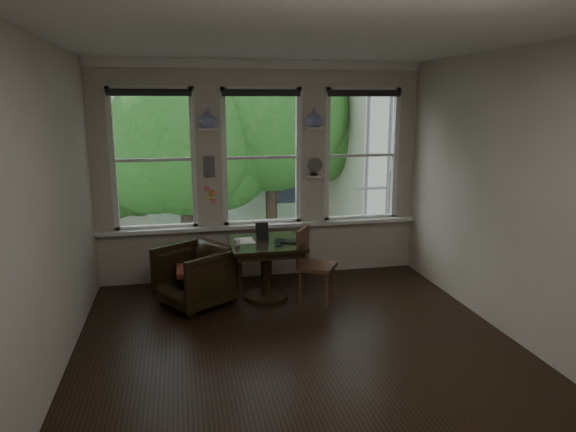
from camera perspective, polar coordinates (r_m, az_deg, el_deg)
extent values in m
plane|color=black|center=(5.49, 1.04, -13.96)|extent=(4.50, 4.50, 0.00)
plane|color=silver|center=(4.94, 1.19, 18.94)|extent=(4.50, 4.50, 0.00)
plane|color=beige|center=(7.18, -2.95, 4.93)|extent=(4.50, 0.00, 4.50)
plane|color=beige|center=(2.93, 11.17, -6.64)|extent=(4.50, 0.00, 4.50)
plane|color=beige|center=(5.01, -24.84, 0.44)|extent=(0.00, 4.50, 4.50)
plane|color=beige|center=(5.92, 22.85, 2.33)|extent=(0.00, 4.50, 4.50)
cube|color=white|center=(6.95, -8.87, 9.51)|extent=(0.26, 0.16, 0.03)
cube|color=white|center=(7.18, 2.92, 9.74)|extent=(0.26, 0.16, 0.03)
cube|color=#59544F|center=(7.03, -8.75, 5.45)|extent=(0.14, 0.06, 0.28)
imported|color=white|center=(6.95, -8.91, 10.66)|extent=(0.24, 0.24, 0.25)
imported|color=white|center=(7.18, 2.94, 10.85)|extent=(0.24, 0.24, 0.25)
imported|color=black|center=(6.41, -10.23, -6.59)|extent=(1.12, 1.11, 0.74)
cube|color=maroon|center=(6.38, -10.25, -5.93)|extent=(0.45, 0.45, 0.06)
imported|color=black|center=(6.33, -0.08, -2.91)|extent=(0.39, 0.31, 0.03)
imported|color=white|center=(6.25, -5.68, -2.92)|extent=(0.11, 0.11, 0.08)
imported|color=white|center=(6.21, -1.04, -2.93)|extent=(0.11, 0.11, 0.09)
cube|color=black|center=(6.47, -2.89, -1.70)|extent=(0.16, 0.08, 0.22)
cube|color=silver|center=(6.46, -4.80, -2.74)|extent=(0.24, 0.31, 0.00)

